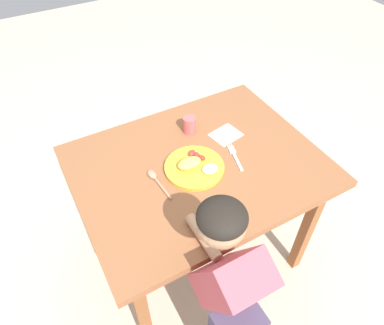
{
  "coord_description": "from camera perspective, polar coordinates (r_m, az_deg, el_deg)",
  "views": [
    {
      "loc": [
        -0.55,
        -0.94,
        1.87
      ],
      "look_at": [
        -0.03,
        0.0,
        0.78
      ],
      "focal_mm": 32.91,
      "sensor_mm": 36.0,
      "label": 1
    }
  ],
  "objects": [
    {
      "name": "dining_table",
      "position": [
        1.62,
        0.96,
        -2.35
      ],
      "size": [
        1.08,
        0.84,
        0.76
      ],
      "color": "brown",
      "rests_on": "ground_plane"
    },
    {
      "name": "napkin",
      "position": [
        1.7,
        5.49,
        4.49
      ],
      "size": [
        0.15,
        0.14,
        0.0
      ],
      "primitive_type": "cube",
      "rotation": [
        0.0,
        0.0,
        0.19
      ],
      "color": "white",
      "rests_on": "dining_table"
    },
    {
      "name": "drinking_cup",
      "position": [
        1.69,
        -0.4,
        6.11
      ],
      "size": [
        0.06,
        0.06,
        0.08
      ],
      "primitive_type": "cylinder",
      "color": "#E45959",
      "rests_on": "dining_table"
    },
    {
      "name": "spoon",
      "position": [
        1.49,
        -5.91,
        -2.67
      ],
      "size": [
        0.04,
        0.19,
        0.01
      ],
      "rotation": [
        0.0,
        0.0,
        1.64
      ],
      "color": "tan",
      "rests_on": "dining_table"
    },
    {
      "name": "plate",
      "position": [
        1.52,
        0.38,
        -0.61
      ],
      "size": [
        0.26,
        0.26,
        0.06
      ],
      "color": "gold",
      "rests_on": "dining_table"
    },
    {
      "name": "person",
      "position": [
        1.39,
        6.14,
        -22.3
      ],
      "size": [
        0.18,
        0.42,
        1.06
      ],
      "color": "#47405D",
      "rests_on": "ground_plane"
    },
    {
      "name": "ground_plane",
      "position": [
        2.16,
        0.74,
        -14.28
      ],
      "size": [
        8.0,
        8.0,
        0.0
      ],
      "primitive_type": "plane",
      "color": "beige"
    },
    {
      "name": "fork",
      "position": [
        1.6,
        6.86,
        1.23
      ],
      "size": [
        0.07,
        0.2,
        0.01
      ],
      "rotation": [
        0.0,
        0.0,
        1.31
      ],
      "color": "silver",
      "rests_on": "dining_table"
    }
  ]
}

